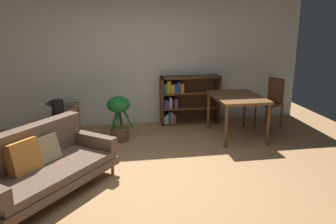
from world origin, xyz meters
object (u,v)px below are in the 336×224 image
media_console (66,126)px  dining_table (237,100)px  fabric_couch (40,164)px  dining_chair_near (272,100)px  bookshelf (185,99)px  open_laptop (61,106)px  potted_floor_plant (119,115)px  desk_speaker (58,108)px

media_console → dining_table: (3.05, -0.25, 0.40)m
fabric_couch → dining_chair_near: dining_chair_near is taller
fabric_couch → bookshelf: bearing=46.9°
media_console → dining_table: dining_table is taller
open_laptop → dining_table: 3.17m
potted_floor_plant → bookshelf: bookshelf is taller
dining_chair_near → bookshelf: same height
media_console → dining_table: size_ratio=1.08×
dining_table → desk_speaker: bearing=-178.2°
desk_speaker → bookshelf: bookshelf is taller
open_laptop → potted_floor_plant: potted_floor_plant is taller
media_console → bookshelf: size_ratio=1.00×
media_console → open_laptop: (-0.08, 0.23, 0.31)m
dining_table → dining_chair_near: size_ratio=1.16×
potted_floor_plant → dining_chair_near: bearing=5.3°
media_console → dining_chair_near: dining_chair_near is taller
open_laptop → desk_speaker: size_ratio=1.71×
open_laptop → dining_table: (3.13, -0.48, 0.09)m
potted_floor_plant → dining_table: bearing=-4.0°
fabric_couch → potted_floor_plant: (1.02, 1.73, 0.10)m
media_console → dining_table: 3.09m
open_laptop → desk_speaker: desk_speaker is taller
desk_speaker → potted_floor_plant: desk_speaker is taller
fabric_couch → desk_speaker: size_ratio=7.00×
dining_table → bookshelf: 1.25m
fabric_couch → dining_table: 3.53m
potted_floor_plant → dining_chair_near: size_ratio=0.81×
open_laptop → fabric_couch: bearing=-90.2°
open_laptop → bookshelf: size_ratio=0.38×
fabric_couch → potted_floor_plant: 2.01m
dining_table → dining_chair_near: dining_chair_near is taller
desk_speaker → potted_floor_plant: size_ratio=0.34×
media_console → dining_chair_near: bearing=2.5°
media_console → desk_speaker: size_ratio=4.46×
open_laptop → potted_floor_plant: size_ratio=0.59×
media_console → desk_speaker: desk_speaker is taller
bookshelf → desk_speaker: bearing=-155.2°
dining_chair_near → bookshelf: 1.72m
potted_floor_plant → dining_chair_near: 3.03m
dining_chair_near → dining_table: bearing=-154.4°
potted_floor_plant → dining_table: (2.12, -0.15, 0.21)m
fabric_couch → dining_chair_near: (4.04, 2.01, 0.17)m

